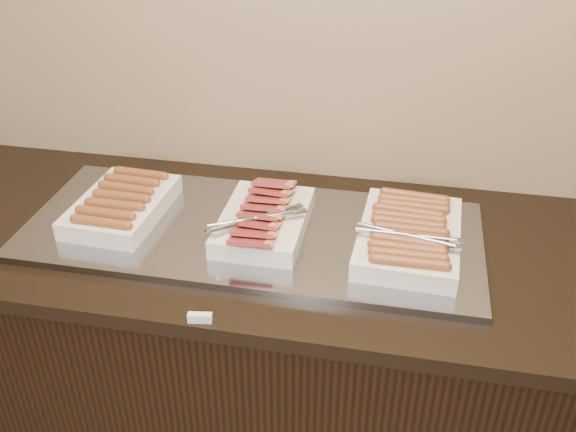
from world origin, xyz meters
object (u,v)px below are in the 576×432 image
Objects in this scene: counter at (264,359)px; dish_center at (263,219)px; warming_tray at (252,231)px; dish_left at (122,205)px; dish_right at (409,235)px.

counter is 5.97× the size of dish_center.
counter is 1.72× the size of warming_tray.
dish_center is at bearing -7.96° from warming_tray.
dish_center is at bearing 1.99° from dish_left.
dish_right is at bearing -0.52° from counter.
dish_right is (0.77, -0.00, 0.00)m from dish_left.
dish_left is at bearing 179.48° from dish_center.
dish_right is at bearing 0.36° from dish_center.
dish_left is at bearing 180.00° from warming_tray.
dish_left is (-0.39, 0.00, 0.50)m from counter.
dish_center is 0.90× the size of dish_right.
dish_center reaches higher than dish_left.
dish_left is at bearing -177.65° from dish_right.
dish_left is at bearing 180.00° from counter.
warming_tray is at bearing 180.00° from counter.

